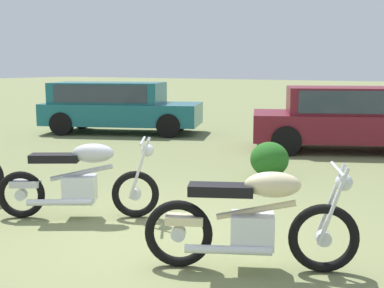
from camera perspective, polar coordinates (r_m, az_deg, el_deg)
ground_plane at (r=5.95m, az=-3.25°, el=-10.10°), size 120.00×120.00×0.00m
motorcycle_silver at (r=6.66m, az=-12.22°, el=-3.93°), size 1.78×1.28×1.02m
motorcycle_cream at (r=4.92m, az=6.72°, el=-8.31°), size 1.86×1.09×1.02m
car_teal at (r=14.91m, az=-8.41°, el=4.42°), size 4.71×3.23×1.43m
car_burgundy at (r=12.11m, az=16.16°, el=3.04°), size 4.44×3.27×1.43m
shrub_low at (r=9.06m, az=8.51°, el=-1.67°), size 0.67×0.63×0.60m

